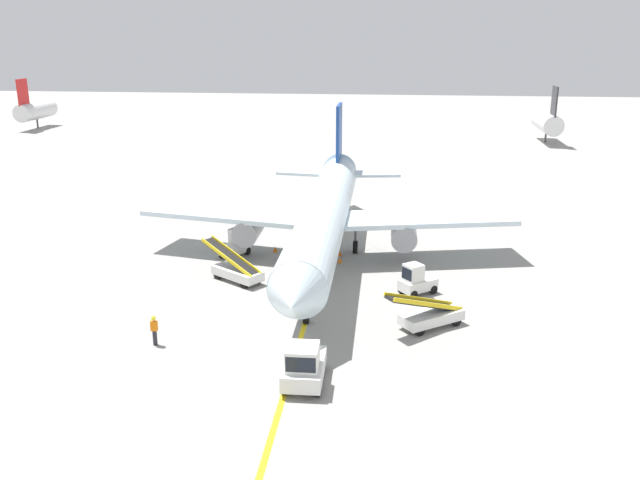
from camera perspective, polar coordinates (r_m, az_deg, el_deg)
name	(u,v)px	position (r m, az deg, el deg)	size (l,w,h in m)	color
ground_plane	(311,316)	(40.63, -0.75, -6.46)	(300.00, 300.00, 0.00)	gray
taxi_line_yellow	(316,286)	(45.25, -0.34, -3.90)	(0.30, 80.00, 0.01)	yellow
airliner	(325,214)	(49.78, 0.46, 2.21)	(28.61, 35.24, 10.10)	silver
pushback_tug	(304,365)	(32.85, -1.40, -10.60)	(1.98, 3.64, 2.20)	silver
baggage_tug_near_wing	(236,244)	(51.30, -7.18, -0.36)	(2.21, 2.73, 2.10)	silver
baggage_tug_by_cargo_door	(416,281)	(43.95, 8.18, -3.46)	(2.69, 2.51, 2.10)	silver
belt_loader_forward_hold	(236,270)	(46.22, -7.15, -2.56)	(4.84, 3.85, 2.59)	silver
belt_loader_aft_hold	(430,315)	(39.36, 9.34, -6.28)	(4.77, 3.98, 2.59)	silver
ground_crew_marshaller	(154,329)	(37.77, -13.91, -7.40)	(0.36, 0.24, 1.70)	#26262D
safety_cone_nose_left	(275,249)	(52.18, -3.84, -0.77)	(0.36, 0.36, 0.44)	orange
safety_cone_nose_right	(340,260)	(49.63, 1.70, -1.70)	(0.36, 0.36, 0.44)	orange
safety_cone_wingtip_left	(339,253)	(51.20, 1.67, -1.10)	(0.36, 0.36, 0.44)	orange
distant_aircraft_far_left	(35,110)	(130.21, -23.05, 10.14)	(3.00, 10.10, 8.80)	silver
distant_aircraft_mid_left	(547,122)	(109.95, 18.77, 9.52)	(3.00, 10.10, 8.80)	silver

